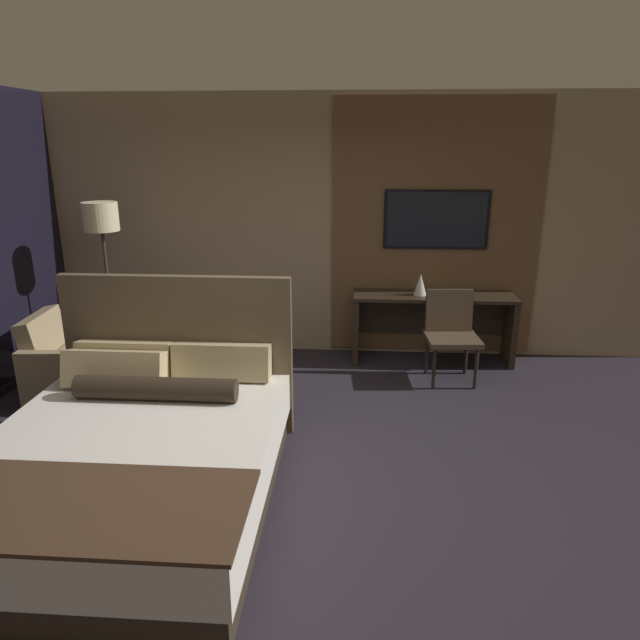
{
  "coord_description": "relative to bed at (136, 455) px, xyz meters",
  "views": [
    {
      "loc": [
        0.38,
        -3.61,
        2.3
      ],
      "look_at": [
        0.06,
        0.94,
        0.87
      ],
      "focal_mm": 32.0,
      "sensor_mm": 36.0,
      "label": 1
    }
  ],
  "objects": [
    {
      "name": "wall_back_tv_panel",
      "position": [
        1.22,
        2.98,
        1.08
      ],
      "size": [
        7.2,
        0.09,
        2.8
      ],
      "color": "tan",
      "rests_on": "ground_plane"
    },
    {
      "name": "bed",
      "position": [
        0.0,
        0.0,
        0.0
      ],
      "size": [
        1.84,
        2.25,
        1.31
      ],
      "color": "#33281E",
      "rests_on": "ground_plane"
    },
    {
      "name": "ground_plane",
      "position": [
        1.07,
        0.38,
        -0.32
      ],
      "size": [
        16.0,
        16.0,
        0.0
      ],
      "primitive_type": "plane",
      "color": "#28232D"
    },
    {
      "name": "desk_chair",
      "position": [
        2.37,
        2.23,
        0.21
      ],
      "size": [
        0.54,
        0.54,
        0.89
      ],
      "rotation": [
        0.0,
        0.0,
        0.07
      ],
      "color": "#4C3D2D",
      "rests_on": "ground_plane"
    },
    {
      "name": "desk",
      "position": [
        2.25,
        2.72,
        0.18
      ],
      "size": [
        1.71,
        0.46,
        0.75
      ],
      "color": "#2D2319",
      "rests_on": "ground_plane"
    },
    {
      "name": "vase_tall",
      "position": [
        2.09,
        2.66,
        0.54
      ],
      "size": [
        0.14,
        0.14,
        0.23
      ],
      "color": "silver",
      "rests_on": "desk"
    },
    {
      "name": "tv",
      "position": [
        2.25,
        2.9,
        1.19
      ],
      "size": [
        1.1,
        0.04,
        0.62
      ],
      "color": "black"
    },
    {
      "name": "armchair_by_window",
      "position": [
        -1.13,
        1.53,
        -0.04
      ],
      "size": [
        0.89,
        0.91,
        0.82
      ],
      "rotation": [
        0.0,
        0.0,
        1.65
      ],
      "color": "#998460",
      "rests_on": "ground_plane"
    },
    {
      "name": "floor_lamp",
      "position": [
        -1.09,
        2.22,
        1.14
      ],
      "size": [
        0.34,
        0.34,
        1.74
      ],
      "color": "#282623",
      "rests_on": "ground_plane"
    }
  ]
}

